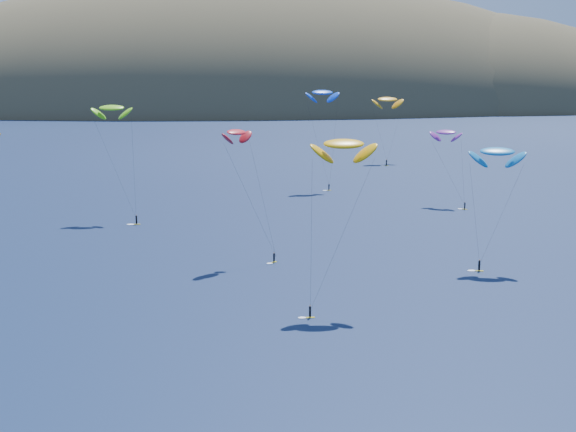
# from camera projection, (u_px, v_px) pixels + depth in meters

# --- Properties ---
(island) EXTENTS (730.00, 300.00, 210.00)m
(island) POSITION_uv_depth(u_px,v_px,m) (270.00, 120.00, 607.54)
(island) COLOR #3D3526
(island) RESTS_ON ground
(kitesurfer_2) EXTENTS (10.61, 9.72, 24.78)m
(kitesurfer_2) POSITION_uv_depth(u_px,v_px,m) (344.00, 144.00, 110.08)
(kitesurfer_2) COLOR gold
(kitesurfer_2) RESTS_ON ground
(kitesurfer_3) EXTENTS (10.07, 12.20, 25.94)m
(kitesurfer_3) POSITION_uv_depth(u_px,v_px,m) (112.00, 108.00, 171.71)
(kitesurfer_3) COLOR gold
(kitesurfer_3) RESTS_ON ground
(kitesurfer_4) EXTENTS (9.53, 9.10, 27.83)m
(kitesurfer_4) POSITION_uv_depth(u_px,v_px,m) (322.00, 93.00, 211.57)
(kitesurfer_4) COLOR gold
(kitesurfer_4) RESTS_ON ground
(kitesurfer_5) EXTENTS (9.41, 8.13, 21.36)m
(kitesurfer_5) POSITION_uv_depth(u_px,v_px,m) (497.00, 152.00, 131.47)
(kitesurfer_5) COLOR gold
(kitesurfer_5) RESTS_ON ground
(kitesurfer_6) EXTENTS (8.05, 13.18, 19.01)m
(kitesurfer_6) POSITION_uv_depth(u_px,v_px,m) (446.00, 132.00, 189.49)
(kitesurfer_6) COLOR gold
(kitesurfer_6) RESTS_ON ground
(kitesurfer_9) EXTENTS (9.83, 7.97, 23.54)m
(kitesurfer_9) POSITION_uv_depth(u_px,v_px,m) (237.00, 133.00, 134.81)
(kitesurfer_9) COLOR gold
(kitesurfer_9) RESTS_ON ground
(kitesurfer_11) EXTENTS (11.16, 15.25, 23.82)m
(kitesurfer_11) POSITION_uv_depth(u_px,v_px,m) (388.00, 99.00, 268.22)
(kitesurfer_11) COLOR gold
(kitesurfer_11) RESTS_ON ground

